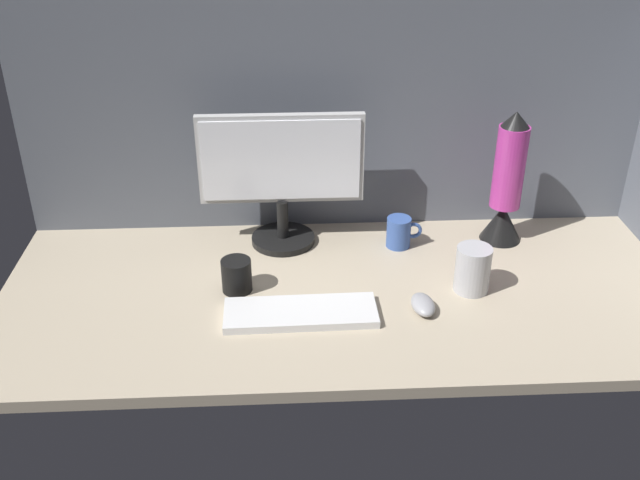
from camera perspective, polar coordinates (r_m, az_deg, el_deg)
The scene contains 9 objects.
ground_plane at distance 189.20cm, azimuth 2.46°, elevation -4.04°, with size 180.00×80.00×3.00cm, color tan.
cubicle_wall_back at distance 207.38cm, azimuth 1.72°, elevation 9.75°, with size 180.00×5.00×66.05cm.
monitor at distance 199.61cm, azimuth -3.05°, elevation 5.28°, with size 45.10×18.00×37.89cm.
keyboard at distance 176.70cm, azimuth -1.53°, elevation -5.74°, with size 37.00×13.00×2.00cm, color silver.
mouse at distance 180.08cm, azimuth 8.08°, elevation -5.04°, with size 5.60×9.60×3.40cm, color #99999E.
mug_ceramic_blue at distance 205.44cm, azimuth 6.24°, elevation 0.62°, with size 10.04×6.82×8.74cm.
mug_steel at distance 187.80cm, azimuth 11.89°, elevation -2.25°, with size 8.97×8.97×12.22cm.
mug_black_travel at distance 186.17cm, azimuth -6.55°, elevation -2.70°, with size 7.70×7.70×8.69cm.
lava_lamp at distance 209.21cm, azimuth 14.42°, elevation 3.97°, with size 11.72×11.72×38.36cm.
Camera 1 is at (-16.33, -157.21, 102.50)cm, focal length 40.80 mm.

